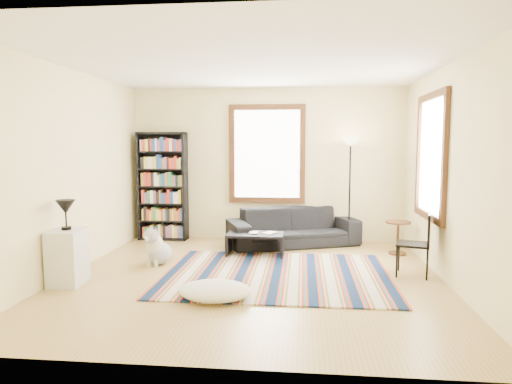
# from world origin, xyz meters

# --- Properties ---
(floor) EXTENTS (5.00, 5.00, 0.10)m
(floor) POSITION_xyz_m (0.00, 0.00, -0.05)
(floor) COLOR tan
(floor) RESTS_ON ground
(ceiling) EXTENTS (5.00, 5.00, 0.10)m
(ceiling) POSITION_xyz_m (0.00, 0.00, 2.85)
(ceiling) COLOR white
(ceiling) RESTS_ON floor
(wall_back) EXTENTS (5.00, 0.10, 2.80)m
(wall_back) POSITION_xyz_m (0.00, 2.55, 1.40)
(wall_back) COLOR beige
(wall_back) RESTS_ON floor
(wall_front) EXTENTS (5.00, 0.10, 2.80)m
(wall_front) POSITION_xyz_m (0.00, -2.55, 1.40)
(wall_front) COLOR beige
(wall_front) RESTS_ON floor
(wall_left) EXTENTS (0.10, 5.00, 2.80)m
(wall_left) POSITION_xyz_m (-2.55, 0.00, 1.40)
(wall_left) COLOR beige
(wall_left) RESTS_ON floor
(wall_right) EXTENTS (0.10, 5.00, 2.80)m
(wall_right) POSITION_xyz_m (2.55, 0.00, 1.40)
(wall_right) COLOR beige
(wall_right) RESTS_ON floor
(window_back) EXTENTS (1.20, 0.06, 1.60)m
(window_back) POSITION_xyz_m (0.00, 2.47, 1.60)
(window_back) COLOR white
(window_back) RESTS_ON wall_back
(window_right) EXTENTS (0.06, 1.20, 1.60)m
(window_right) POSITION_xyz_m (2.47, 0.80, 1.60)
(window_right) COLOR white
(window_right) RESTS_ON wall_right
(rug) EXTENTS (3.04, 2.43, 0.02)m
(rug) POSITION_xyz_m (0.32, 0.15, 0.01)
(rug) COLOR #0C1E3D
(rug) RESTS_ON floor
(sofa) EXTENTS (1.64, 2.42, 0.66)m
(sofa) POSITION_xyz_m (0.50, 2.05, 0.33)
(sofa) COLOR black
(sofa) RESTS_ON floor
(bookshelf) EXTENTS (0.90, 0.30, 2.00)m
(bookshelf) POSITION_xyz_m (-1.93, 2.32, 1.00)
(bookshelf) COLOR black
(bookshelf) RESTS_ON floor
(coffee_table) EXTENTS (0.95, 0.59, 0.36)m
(coffee_table) POSITION_xyz_m (-0.09, 1.23, 0.18)
(coffee_table) COLOR black
(coffee_table) RESTS_ON floor
(book_a) EXTENTS (0.15, 0.20, 0.02)m
(book_a) POSITION_xyz_m (-0.19, 1.23, 0.37)
(book_a) COLOR beige
(book_a) RESTS_ON coffee_table
(book_b) EXTENTS (0.25, 0.28, 0.02)m
(book_b) POSITION_xyz_m (0.06, 1.28, 0.37)
(book_b) COLOR beige
(book_b) RESTS_ON coffee_table
(floor_cushion) EXTENTS (0.97, 0.82, 0.21)m
(floor_cushion) POSITION_xyz_m (-0.33, -0.90, 0.10)
(floor_cushion) COLOR silver
(floor_cushion) RESTS_ON floor
(floor_lamp) EXTENTS (0.33, 0.33, 1.86)m
(floor_lamp) POSITION_xyz_m (1.48, 2.15, 0.93)
(floor_lamp) COLOR black
(floor_lamp) RESTS_ON floor
(side_table) EXTENTS (0.46, 0.46, 0.54)m
(side_table) POSITION_xyz_m (2.20, 1.55, 0.27)
(side_table) COLOR #492912
(side_table) RESTS_ON floor
(folding_chair) EXTENTS (0.51, 0.50, 0.86)m
(folding_chair) POSITION_xyz_m (2.15, 0.33, 0.43)
(folding_chair) COLOR black
(folding_chair) RESTS_ON floor
(white_cabinet) EXTENTS (0.42, 0.53, 0.70)m
(white_cabinet) POSITION_xyz_m (-2.30, -0.51, 0.35)
(white_cabinet) COLOR silver
(white_cabinet) RESTS_ON floor
(table_lamp) EXTENTS (0.28, 0.28, 0.38)m
(table_lamp) POSITION_xyz_m (-2.30, -0.51, 0.89)
(table_lamp) COLOR black
(table_lamp) RESTS_ON white_cabinet
(dog) EXTENTS (0.57, 0.66, 0.55)m
(dog) POSITION_xyz_m (-1.45, 0.56, 0.28)
(dog) COLOR silver
(dog) RESTS_ON floor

